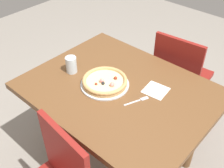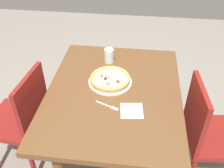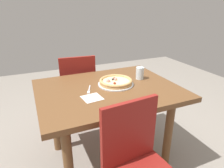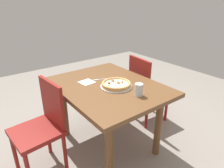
{
  "view_description": "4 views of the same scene",
  "coord_description": "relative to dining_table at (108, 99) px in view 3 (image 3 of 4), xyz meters",
  "views": [
    {
      "loc": [
        0.85,
        -1.02,
        1.83
      ],
      "look_at": [
        -0.04,
        -0.02,
        0.75
      ],
      "focal_mm": 43.77,
      "sensor_mm": 36.0,
      "label": 1
    },
    {
      "loc": [
        1.35,
        0.15,
        1.85
      ],
      "look_at": [
        -0.04,
        -0.02,
        0.75
      ],
      "focal_mm": 41.09,
      "sensor_mm": 36.0,
      "label": 2
    },
    {
      "loc": [
        0.59,
        1.43,
        1.38
      ],
      "look_at": [
        -0.04,
        -0.02,
        0.75
      ],
      "focal_mm": 31.8,
      "sensor_mm": 36.0,
      "label": 3
    },
    {
      "loc": [
        -1.51,
        1.09,
        1.54
      ],
      "look_at": [
        -0.04,
        -0.02,
        0.75
      ],
      "focal_mm": 32.39,
      "sensor_mm": 36.0,
      "label": 4
    }
  ],
  "objects": [
    {
      "name": "pizza",
      "position": [
        -0.09,
        -0.04,
        0.14
      ],
      "size": [
        0.29,
        0.29,
        0.05
      ],
      "color": "tan",
      "rests_on": "plate"
    },
    {
      "name": "napkin",
      "position": [
        0.19,
        0.13,
        0.11
      ],
      "size": [
        0.16,
        0.16,
        0.0
      ],
      "primitive_type": "cube",
      "rotation": [
        0.0,
        0.0,
        0.12
      ],
      "color": "white",
      "rests_on": "dining_table"
    },
    {
      "name": "ground_plane",
      "position": [
        0.0,
        0.0,
        -0.62
      ],
      "size": [
        6.0,
        6.0,
        0.0
      ],
      "primitive_type": "plane",
      "color": "gray"
    },
    {
      "name": "fork",
      "position": [
        0.16,
        -0.01,
        0.11
      ],
      "size": [
        0.08,
        0.16,
        0.0
      ],
      "rotation": [
        0.0,
        0.0,
        1.18
      ],
      "color": "silver",
      "rests_on": "dining_table"
    },
    {
      "name": "dining_table",
      "position": [
        0.0,
        0.0,
        0.0
      ],
      "size": [
        1.17,
        0.92,
        0.73
      ],
      "color": "brown",
      "rests_on": "ground"
    },
    {
      "name": "plate",
      "position": [
        -0.09,
        -0.04,
        0.11
      ],
      "size": [
        0.31,
        0.31,
        0.01
      ],
      "primitive_type": "cylinder",
      "color": "silver",
      "rests_on": "dining_table"
    },
    {
      "name": "chair_near",
      "position": [
        0.11,
        -0.67,
        -0.14
      ],
      "size": [
        0.44,
        0.44,
        0.88
      ],
      "rotation": [
        0.0,
        0.0,
        3.04
      ],
      "color": "maroon",
      "rests_on": "ground"
    },
    {
      "name": "drinking_glass",
      "position": [
        -0.36,
        -0.08,
        0.16
      ],
      "size": [
        0.07,
        0.07,
        0.11
      ],
      "primitive_type": "cylinder",
      "color": "silver",
      "rests_on": "dining_table"
    }
  ]
}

